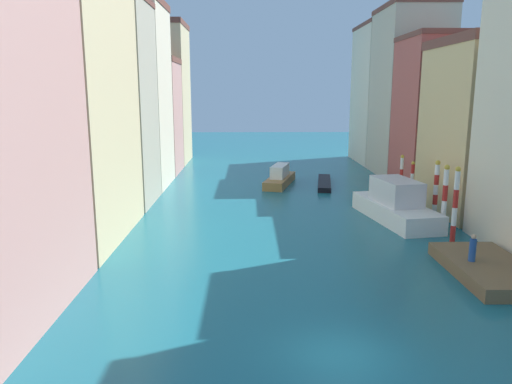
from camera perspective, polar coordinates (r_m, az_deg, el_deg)
The scene contains 20 objects.
ground_plane at distance 42.26m, azimuth 3.70°, elevation -1.58°, with size 154.00×154.00×0.00m, color #196070.
building_left_1 at distance 34.05m, azimuth -21.49°, elevation 13.17°, with size 6.90×12.22×22.02m.
building_left_2 at distance 43.86m, azimuth -16.55°, elevation 9.79°, with size 6.90×7.74×17.18m.
building_left_3 at distance 51.93m, azimuth -14.12°, elevation 10.79°, with size 6.90×8.82×18.36m.
building_left_4 at distance 60.33m, azimuth -12.17°, elevation 8.60°, with size 6.90×7.83×13.43m.
building_left_5 at distance 68.82m, azimuth -10.85°, elevation 11.10°, with size 6.90×9.46×18.50m.
building_right_2 at distance 42.84m, azimuth 24.70°, elevation 6.86°, with size 6.90×10.20×13.70m.
building_right_3 at distance 51.55m, azimuth 20.23°, elevation 8.51°, with size 6.90×8.35×14.94m.
building_right_4 at distance 60.14m, azimuth 17.22°, elevation 10.98°, with size 6.90×10.05×18.98m.
building_right_5 at distance 70.27m, azimuth 14.53°, elevation 10.88°, with size 6.90×11.20×18.35m.
waterfront_dock at distance 29.24m, azimuth 25.33°, elevation -8.04°, with size 3.85×7.31×0.71m.
person_on_dock at distance 28.79m, azimuth 23.77°, elevation -6.03°, with size 0.36×0.36×1.48m.
mooring_pole_0 at distance 33.75m, azimuth 22.05°, elevation -1.35°, with size 0.35×0.35×5.00m.
mooring_pole_1 at distance 36.34m, azimuth 20.99°, elevation -0.62°, with size 0.38×0.38×4.72m.
mooring_pole_2 at distance 38.28m, azimuth 20.07°, elevation 0.05°, with size 0.37×0.37×4.73m.
mooring_pole_3 at distance 42.72m, azimuth 17.57°, elevation 0.83°, with size 0.31×0.31×3.98m.
mooring_pole_4 at distance 44.77m, azimuth 16.44°, elevation 1.53°, with size 0.31×0.31×4.22m.
vaporetto_white at distance 38.65m, azimuth 15.83°, elevation -1.43°, with size 4.67×9.71×3.16m.
gondola_black at distance 51.72m, azimuth 7.91°, elevation 1.05°, with size 2.48×8.28×0.50m.
motorboat_0 at distance 51.51m, azimuth 2.77°, elevation 1.70°, with size 3.90×7.95×2.10m.
Camera 1 is at (-3.37, -16.51, 9.63)m, focal length 34.58 mm.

